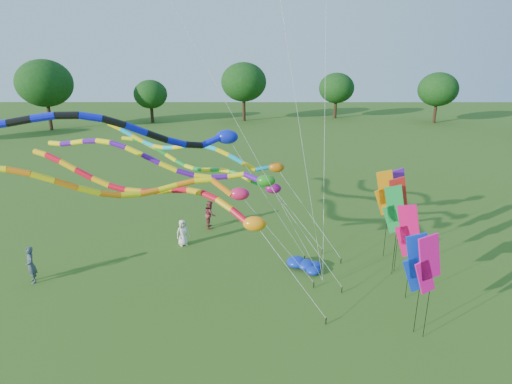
{
  "coord_description": "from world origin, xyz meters",
  "views": [
    {
      "loc": [
        -0.67,
        -14.1,
        10.83
      ],
      "look_at": [
        -0.71,
        3.96,
        4.8
      ],
      "focal_mm": 30.0,
      "sensor_mm": 36.0,
      "label": 1
    }
  ],
  "objects_px": {
    "blue_nylon_heap": "(314,269)",
    "person_b": "(31,265)",
    "person_a": "(183,233)",
    "person_c": "(210,214)",
    "tube_kite_orange": "(142,186)",
    "tube_kite_red": "(170,195)"
  },
  "relations": [
    {
      "from": "blue_nylon_heap",
      "to": "person_b",
      "type": "xyz_separation_m",
      "value": [
        -13.86,
        -0.85,
        0.68
      ]
    },
    {
      "from": "person_a",
      "to": "person_b",
      "type": "bearing_deg",
      "value": -176.61
    },
    {
      "from": "person_b",
      "to": "blue_nylon_heap",
      "type": "bearing_deg",
      "value": 56.58
    },
    {
      "from": "person_b",
      "to": "person_c",
      "type": "distance_m",
      "value": 10.51
    },
    {
      "from": "blue_nylon_heap",
      "to": "person_a",
      "type": "relative_size",
      "value": 0.99
    },
    {
      "from": "tube_kite_orange",
      "to": "blue_nylon_heap",
      "type": "relative_size",
      "value": 8.8
    },
    {
      "from": "tube_kite_orange",
      "to": "person_a",
      "type": "height_order",
      "value": "tube_kite_orange"
    },
    {
      "from": "person_b",
      "to": "person_a",
      "type": "bearing_deg",
      "value": 85.37
    },
    {
      "from": "person_b",
      "to": "tube_kite_orange",
      "type": "bearing_deg",
      "value": 33.73
    },
    {
      "from": "tube_kite_red",
      "to": "person_b",
      "type": "distance_m",
      "value": 8.01
    },
    {
      "from": "tube_kite_red",
      "to": "blue_nylon_heap",
      "type": "height_order",
      "value": "tube_kite_red"
    },
    {
      "from": "person_c",
      "to": "tube_kite_red",
      "type": "bearing_deg",
      "value": 165.66
    },
    {
      "from": "person_c",
      "to": "person_a",
      "type": "bearing_deg",
      "value": 146.1
    },
    {
      "from": "tube_kite_orange",
      "to": "person_b",
      "type": "height_order",
      "value": "tube_kite_orange"
    },
    {
      "from": "tube_kite_red",
      "to": "person_c",
      "type": "distance_m",
      "value": 8.31
    },
    {
      "from": "tube_kite_orange",
      "to": "person_c",
      "type": "distance_m",
      "value": 10.37
    },
    {
      "from": "person_a",
      "to": "tube_kite_orange",
      "type": "bearing_deg",
      "value": -121.64
    },
    {
      "from": "blue_nylon_heap",
      "to": "person_b",
      "type": "distance_m",
      "value": 13.9
    },
    {
      "from": "person_a",
      "to": "person_b",
      "type": "height_order",
      "value": "person_b"
    },
    {
      "from": "tube_kite_red",
      "to": "tube_kite_orange",
      "type": "bearing_deg",
      "value": -89.93
    },
    {
      "from": "tube_kite_red",
      "to": "person_a",
      "type": "xyz_separation_m",
      "value": [
        -0.41,
        4.71,
        -3.89
      ]
    },
    {
      "from": "person_a",
      "to": "person_c",
      "type": "distance_m",
      "value": 2.95
    }
  ]
}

